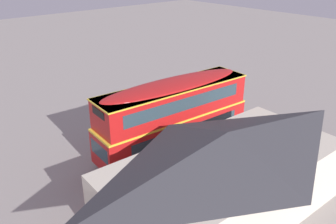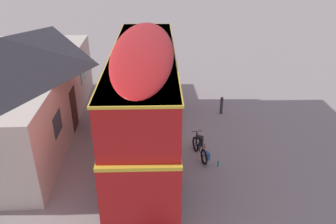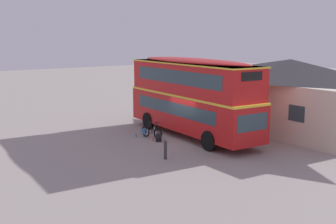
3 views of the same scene
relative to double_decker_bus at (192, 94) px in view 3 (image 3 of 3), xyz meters
The scene contains 8 objects.
ground_plane 2.84m from the double_decker_bus, 43.50° to the right, with size 120.00×120.00×0.00m, color gray.
double_decker_bus is the anchor object (origin of this frame).
touring_bicycle 3.41m from the double_decker_bus, 115.63° to the right, with size 1.72×0.64×1.05m.
backpack_on_ground 3.42m from the double_decker_bus, 91.65° to the right, with size 0.34×0.38×0.50m.
water_bottle_red_squeeze 3.67m from the double_decker_bus, 98.49° to the right, with size 0.06×0.06×0.22m.
water_bottle_blue_sports 4.25m from the double_decker_bus, 121.37° to the right, with size 0.07×0.07×0.24m.
pub_building 6.73m from the double_decker_bus, 69.36° to the left, with size 12.54×6.68×4.64m.
kerb_bollard 5.66m from the double_decker_bus, 54.31° to the right, with size 0.16×0.16×0.97m.
Camera 3 is at (18.74, -15.66, 6.04)m, focal length 45.13 mm.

